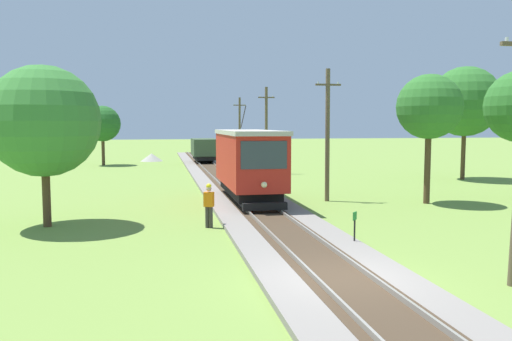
{
  "coord_description": "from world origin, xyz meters",
  "views": [
    {
      "loc": [
        -4.55,
        -12.18,
        4.13
      ],
      "look_at": [
        0.27,
        13.16,
        1.78
      ],
      "focal_mm": 35.7,
      "sensor_mm": 36.0,
      "label": 1
    }
  ],
  "objects": [
    {
      "name": "tree_right_far",
      "position": [
        9.14,
        12.04,
        5.0
      ],
      "size": [
        3.34,
        3.34,
        6.71
      ],
      "color": "#4C3823",
      "rests_on": "ground"
    },
    {
      "name": "tree_right_near",
      "position": [
        17.75,
        22.17,
        5.8
      ],
      "size": [
        5.16,
        5.16,
        8.39
      ],
      "color": "#4C3823",
      "rests_on": "ground"
    },
    {
      "name": "gravel_pile",
      "position": [
        -5.42,
        45.95,
        0.43
      ],
      "size": [
        2.48,
        2.48,
        0.87
      ],
      "primitive_type": "cone",
      "color": "#9E998E",
      "rests_on": "ground"
    },
    {
      "name": "freight_car",
      "position": [
        0.0,
        40.73,
        1.56
      ],
      "size": [
        2.4,
        5.2,
        2.31
      ],
      "color": "#384C33",
      "rests_on": "rail_right"
    },
    {
      "name": "track_worker",
      "position": [
        -2.65,
        7.87,
        0.98
      ],
      "size": [
        0.44,
        0.37,
        1.78
      ],
      "rotation": [
        0.0,
        0.0,
        1.15
      ],
      "color": "#38332D",
      "rests_on": "ground"
    },
    {
      "name": "utility_pole_near_tram",
      "position": [
        4.29,
        13.84,
        3.63
      ],
      "size": [
        1.4,
        0.35,
        7.07
      ],
      "color": "brown",
      "rests_on": "ground"
    },
    {
      "name": "ground_plane",
      "position": [
        0.0,
        0.0,
        0.0
      ],
      "size": [
        260.0,
        260.0,
        0.0
      ],
      "primitive_type": "plane",
      "color": "olive"
    },
    {
      "name": "trackside_signal_marker",
      "position": [
        1.91,
        3.87,
        0.67
      ],
      "size": [
        0.21,
        0.21,
        1.18
      ],
      "color": "black",
      "rests_on": "ground"
    },
    {
      "name": "rail_left",
      "position": [
        -0.72,
        0.0,
        0.25
      ],
      "size": [
        0.07,
        120.0,
        0.14
      ],
      "primitive_type": "cube",
      "color": "gray",
      "rests_on": "track_ballast"
    },
    {
      "name": "utility_pole_far",
      "position": [
        4.29,
        44.15,
        3.65
      ],
      "size": [
        1.4,
        0.47,
        7.11
      ],
      "color": "brown",
      "rests_on": "ground"
    },
    {
      "name": "tree_left_far",
      "position": [
        -9.06,
        9.34,
        4.24
      ],
      "size": [
        4.44,
        4.44,
        6.47
      ],
      "color": "#4C3823",
      "rests_on": "ground"
    },
    {
      "name": "rail_right",
      "position": [
        0.72,
        0.0,
        0.25
      ],
      "size": [
        0.07,
        120.0,
        0.14
      ],
      "primitive_type": "cube",
      "color": "gray",
      "rests_on": "track_ballast"
    },
    {
      "name": "sleeper_bed",
      "position": [
        0.0,
        0.0,
        0.18
      ],
      "size": [
        2.04,
        120.0,
        0.01
      ],
      "primitive_type": "cube",
      "color": "#423323",
      "rests_on": "track_ballast"
    },
    {
      "name": "track_ballast",
      "position": [
        0.0,
        0.0,
        0.09
      ],
      "size": [
        4.2,
        120.0,
        0.18
      ],
      "primitive_type": "cube",
      "color": "gray",
      "rests_on": "ground"
    },
    {
      "name": "tree_horizon",
      "position": [
        -10.14,
        41.06,
        4.18
      ],
      "size": [
        3.59,
        3.59,
        5.99
      ],
      "color": "#4C3823",
      "rests_on": "ground"
    },
    {
      "name": "utility_pole_mid",
      "position": [
        4.29,
        29.68,
        3.71
      ],
      "size": [
        1.4,
        0.31,
        7.23
      ],
      "color": "brown",
      "rests_on": "ground"
    },
    {
      "name": "red_tram",
      "position": [
        0.0,
        13.84,
        2.19
      ],
      "size": [
        2.6,
        8.54,
        4.79
      ],
      "color": "red",
      "rests_on": "rail_right"
    }
  ]
}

